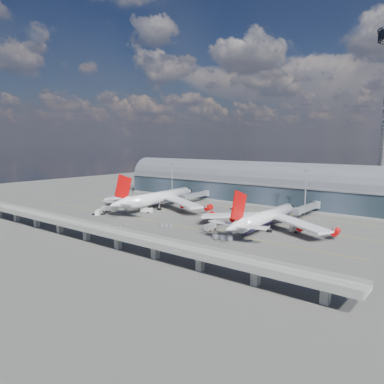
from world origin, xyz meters
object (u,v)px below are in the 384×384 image
Objects in this scene: floodlight_mast_right at (305,191)px; service_truck_3 at (210,227)px; airliner_left at (156,198)px; service_truck_0 at (99,212)px; service_truck_2 at (147,210)px; service_truck_1 at (106,209)px; cargo_train_0 at (166,225)px; cargo_train_2 at (222,238)px; service_truck_4 at (295,229)px; floodlight_mast_left at (172,180)px; service_truck_5 at (234,207)px; cargo_train_1 at (114,225)px; airliner_right at (265,218)px.

floodlight_mast_right is 67.84m from service_truck_3.
floodlight_mast_right is at bearing 19.88° from airliner_left.
service_truck_0 reaches higher than service_truck_2.
service_truck_1 is 56.52m from cargo_train_0.
cargo_train_2 is (91.67, -11.95, -0.47)m from service_truck_1.
service_truck_0 is 1.27× the size of service_truck_4.
floodlight_mast_left is at bearing 72.50° from cargo_train_2.
service_truck_1 is (2.81, -62.47, -12.15)m from floodlight_mast_left.
floodlight_mast_right is at bearing -7.66° from service_truck_5.
floodlight_mast_right reaches higher than cargo_train_0.
service_truck_0 reaches higher than cargo_train_2.
cargo_train_1 is (-40.71, -23.09, -0.71)m from service_truck_3.
service_truck_4 is 0.95× the size of service_truck_5.
service_truck_5 is (59.40, -9.47, -12.29)m from floodlight_mast_left.
airliner_right is 28.02m from cargo_train_2.
service_truck_1 is at bearing -147.27° from floodlight_mast_right.
service_truck_3 is at bearing -59.73° from cargo_train_0.
airliner_left is 81.50m from cargo_train_2.
airliner_left is at bearing 155.74° from service_truck_3.
cargo_train_2 is (35.74, -3.80, 0.16)m from cargo_train_0.
service_truck_5 is (37.94, 29.21, -5.53)m from airliner_left.
service_truck_0 reaches higher than cargo_train_1.
service_truck_5 reaches higher than cargo_train_0.
service_truck_5 is at bearing 134.15° from airliner_right.
floodlight_mast_right is at bearing 126.44° from service_truck_4.
cargo_train_2 is (-17.99, -32.52, -0.46)m from service_truck_4.
airliner_right reaches higher than cargo_train_0.
cargo_train_0 is at bearing 104.66° from cargo_train_2.
service_truck_4 is at bearing -83.98° from service_truck_1.
cargo_train_2 is at bearing -38.23° from floodlight_mast_left.
airliner_left reaches higher than service_truck_5.
airliner_right is 25.81m from service_truck_3.
floodlight_mast_left reaches higher than service_truck_5.
cargo_train_1 is (14.80, -36.51, -0.49)m from service_truck_2.
service_truck_5 is 0.56× the size of cargo_train_1.
service_truck_1 reaches higher than cargo_train_1.
airliner_right reaches higher than service_truck_4.
airliner_left is 79.01m from airliner_right.
airliner_right reaches higher than service_truck_5.
airliner_left is 30.71m from service_truck_1.
cargo_train_1 is at bearing -124.92° from service_truck_5.
service_truck_1 is at bearing 94.86° from cargo_train_0.
floodlight_mast_right is at bearing 0.00° from floodlight_mast_left.
cargo_train_1 is at bearing -151.61° from service_truck_3.
service_truck_3 is (80.60, -63.89, -12.02)m from floodlight_mast_left.
cargo_train_2 is at bearing -39.03° from service_truck_0.
floodlight_mast_right reaches higher than service_truck_4.
floodlight_mast_right is at bearing 16.48° from cargo_train_2.
service_truck_0 is at bearing -82.82° from floodlight_mast_left.
airliner_right is at bearing -47.42° from cargo_train_0.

